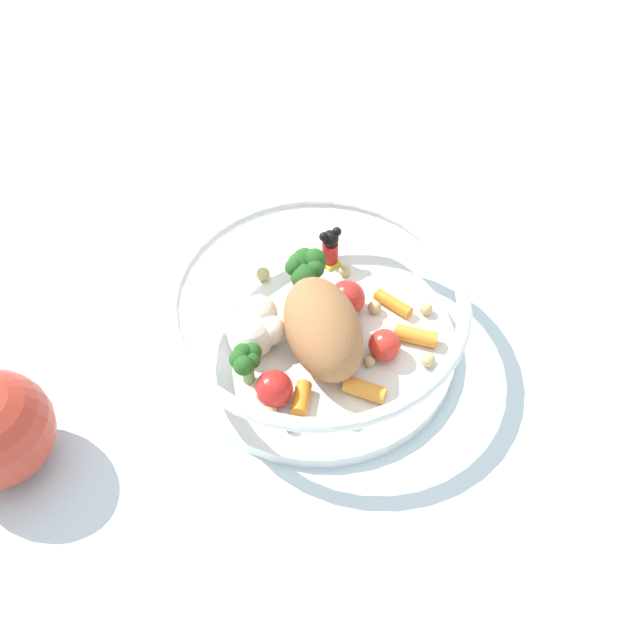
{
  "coord_description": "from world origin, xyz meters",
  "views": [
    {
      "loc": [
        0.1,
        0.38,
        0.51
      ],
      "look_at": [
        -0.0,
        0.01,
        0.04
      ],
      "focal_mm": 44.44,
      "sensor_mm": 36.0,
      "label": 1
    }
  ],
  "objects": [
    {
      "name": "ground_plane",
      "position": [
        0.0,
        0.0,
        0.0
      ],
      "size": [
        2.4,
        2.4,
        0.0
      ],
      "primitive_type": "plane",
      "color": "silver"
    },
    {
      "name": "food_container",
      "position": [
        0.0,
        0.02,
        0.03
      ],
      "size": [
        0.23,
        0.23,
        0.07
      ],
      "color": "white",
      "rests_on": "ground_plane"
    }
  ]
}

